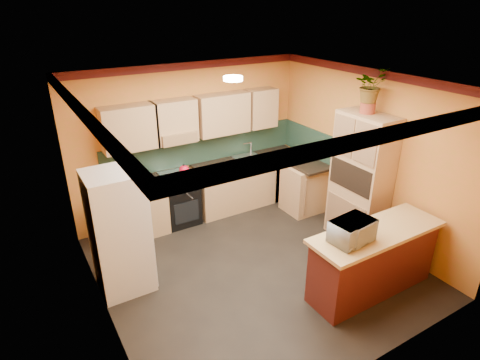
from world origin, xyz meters
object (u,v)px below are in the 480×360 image
at_px(stove, 179,198).
at_px(fridge, 119,232).
at_px(base_cabinets_back, 211,191).
at_px(breakfast_bar, 373,262).
at_px(pantry, 361,180).
at_px(microwave, 352,231).

xyz_separation_m(stove, fridge, (-1.35, -1.24, 0.39)).
distance_m(base_cabinets_back, breakfast_bar, 3.14).
bearing_deg(pantry, microwave, -139.85).
height_order(stove, microwave, microwave).
relative_size(base_cabinets_back, microwave, 6.99).
height_order(pantry, microwave, pantry).
height_order(stove, pantry, pantry).
distance_m(base_cabinets_back, fridge, 2.36).
height_order(base_cabinets_back, pantry, pantry).
height_order(fridge, microwave, fridge).
bearing_deg(fridge, microwave, -37.32).
height_order(base_cabinets_back, breakfast_bar, same).
distance_m(stove, breakfast_bar, 3.36).
height_order(stove, breakfast_bar, stove).
bearing_deg(stove, microwave, -71.75).
xyz_separation_m(stove, breakfast_bar, (1.47, -3.02, -0.02)).
relative_size(base_cabinets_back, stove, 4.01).
bearing_deg(breakfast_bar, stove, 116.00).
xyz_separation_m(breakfast_bar, microwave, (-0.48, 0.00, 0.63)).
bearing_deg(microwave, breakfast_bar, -6.11).
relative_size(fridge, microwave, 3.25).
xyz_separation_m(fridge, pantry, (3.60, -0.72, 0.20)).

